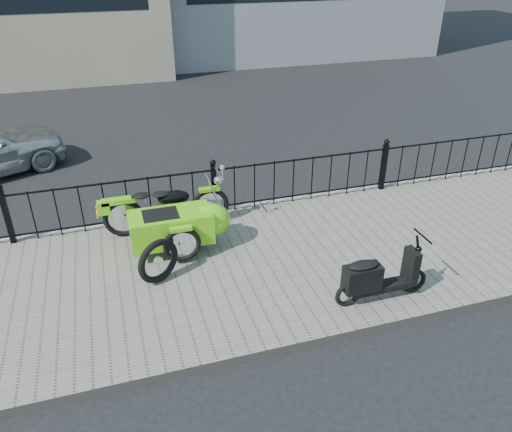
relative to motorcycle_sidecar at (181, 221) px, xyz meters
name	(u,v)px	position (x,y,z in m)	size (l,w,h in m)	color
ground	(233,254)	(0.78, -0.34, -0.59)	(120.00, 120.00, 0.00)	black
sidewalk	(241,268)	(0.78, -0.84, -0.53)	(30.00, 3.80, 0.12)	#686158
curb	(214,212)	(0.78, 1.10, -0.53)	(30.00, 0.10, 0.12)	gray
iron_fence	(214,190)	(0.78, 0.96, -0.01)	(14.11, 0.11, 1.08)	black
motorcycle_sidecar	(181,221)	(0.00, 0.00, 0.00)	(2.28, 1.48, 0.98)	black
scooter	(377,278)	(2.35, -2.24, -0.10)	(1.43, 0.42, 0.97)	black
spare_tire	(158,261)	(-0.49, -0.88, -0.12)	(0.70, 0.70, 0.10)	black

